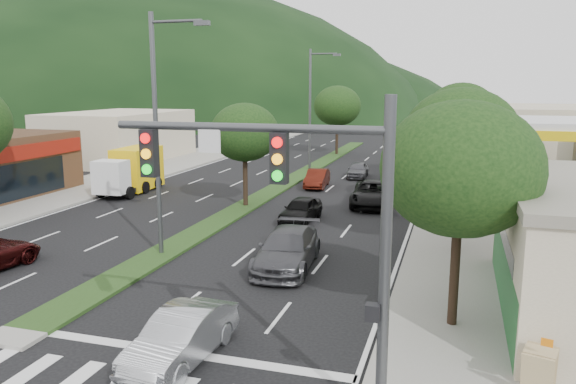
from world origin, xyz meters
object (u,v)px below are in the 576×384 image
(car_queue_a, at_px, (301,210))
(car_queue_c, at_px, (317,178))
(tree_med_near, at_px, (245,132))
(a_frame_sign, at_px, (539,369))
(box_truck, at_px, (132,172))
(tree_r_d, at_px, (461,112))
(car_queue_d, at_px, (373,194))
(tree_r_c, at_px, (461,129))
(streetlight_mid, at_px, (312,104))
(sedan_silver, at_px, (181,337))
(car_queue_f, at_px, (410,159))
(motorhome, at_px, (411,168))
(tree_r_b, at_px, (461,137))
(car_queue_b, at_px, (287,249))
(tree_med_far, at_px, (337,106))
(tree_r_e, at_px, (461,110))
(car_queue_e, at_px, (358,170))
(streetlight_near, at_px, (160,124))
(tree_r_a, at_px, (461,169))
(traffic_signal, at_px, (310,209))

(car_queue_a, bearing_deg, car_queue_c, 102.56)
(tree_med_near, distance_m, a_frame_sign, 22.73)
(tree_med_near, distance_m, box_truck, 9.75)
(tree_r_d, xyz_separation_m, car_queue_d, (-4.81, -9.50, -4.45))
(tree_r_c, bearing_deg, streetlight_mid, 132.22)
(sedan_silver, xyz_separation_m, box_truck, (-14.21, 20.35, 0.71))
(car_queue_f, relative_size, motorhome, 0.52)
(tree_r_b, relative_size, car_queue_b, 1.34)
(sedan_silver, bearing_deg, a_frame_sign, 7.23)
(tree_r_c, xyz_separation_m, tree_med_far, (-12.00, 24.00, 0.26))
(tree_r_b, height_order, car_queue_d, tree_r_b)
(tree_r_e, bearing_deg, streetlight_mid, -149.31)
(tree_med_near, height_order, tree_med_far, tree_med_far)
(tree_r_c, xyz_separation_m, car_queue_c, (-9.49, 5.50, -4.11))
(motorhome, bearing_deg, streetlight_mid, 134.86)
(streetlight_mid, distance_m, car_queue_a, 18.59)
(tree_r_b, relative_size, a_frame_sign, 4.46)
(sedan_silver, bearing_deg, car_queue_e, 94.75)
(motorhome, bearing_deg, car_queue_a, -120.95)
(tree_med_near, distance_m, streetlight_near, 10.07)
(car_queue_e, relative_size, box_truck, 0.59)
(tree_r_a, distance_m, tree_r_e, 36.00)
(sedan_silver, bearing_deg, car_queue_f, 89.46)
(sedan_silver, bearing_deg, tree_r_c, 74.91)
(sedan_silver, distance_m, box_truck, 24.83)
(car_queue_e, xyz_separation_m, car_queue_f, (3.37, 7.56, 0.02))
(car_queue_d, bearing_deg, car_queue_f, 83.08)
(car_queue_b, relative_size, box_truck, 0.85)
(traffic_signal, xyz_separation_m, car_queue_b, (-3.39, 9.54, -3.89))
(traffic_signal, bearing_deg, car_queue_c, 103.54)
(car_queue_d, bearing_deg, sedan_silver, -99.98)
(streetlight_near, relative_size, box_truck, 1.65)
(tree_med_near, bearing_deg, car_queue_e, 70.00)
(car_queue_d, relative_size, car_queue_e, 1.48)
(tree_r_e, height_order, tree_med_near, tree_r_e)
(streetlight_mid, relative_size, car_queue_c, 2.59)
(car_queue_a, bearing_deg, streetlight_mid, 106.08)
(car_queue_f, bearing_deg, streetlight_near, -106.79)
(tree_r_b, height_order, sedan_silver, tree_r_b)
(car_queue_c, height_order, a_frame_sign, a_frame_sign)
(traffic_signal, bearing_deg, streetlight_mid, 104.33)
(sedan_silver, bearing_deg, car_queue_d, 88.06)
(tree_r_a, relative_size, motorhome, 0.80)
(car_queue_d, xyz_separation_m, motorhome, (1.81, 5.13, 0.93))
(box_truck, bearing_deg, traffic_signal, 126.88)
(traffic_signal, relative_size, a_frame_sign, 4.50)
(streetlight_mid, height_order, car_queue_a, streetlight_mid)
(car_queue_f, bearing_deg, tree_r_a, -85.56)
(car_queue_f, bearing_deg, box_truck, -135.82)
(tree_med_far, relative_size, sedan_silver, 1.69)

